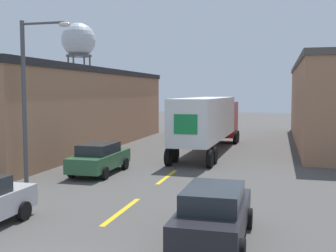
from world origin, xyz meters
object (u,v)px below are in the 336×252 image
semi_truck (210,119)px  parked_car_right_near (214,213)px  water_tower (79,41)px  street_lamp (30,89)px  parked_car_left_far (99,158)px

semi_truck → parked_car_right_near: semi_truck is taller
parked_car_right_near → water_tower: bearing=119.9°
street_lamp → parked_car_right_near: bearing=-30.6°
parked_car_right_near → water_tower: size_ratio=0.28×
semi_truck → street_lamp: size_ratio=1.91×
water_tower → street_lamp: bearing=-65.7°
semi_truck → parked_car_left_far: bearing=-113.2°
parked_car_right_near → street_lamp: bearing=149.4°
parked_car_left_far → water_tower: (-24.31, 46.36, 11.99)m
semi_truck → street_lamp: bearing=-116.2°
parked_car_left_far → water_tower: 53.71m
water_tower → street_lamp: water_tower is taller
parked_car_right_near → water_tower: (-31.52, 54.75, 11.99)m
water_tower → parked_car_left_far: bearing=-62.3°
parked_car_right_near → semi_truck: bearing=99.6°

